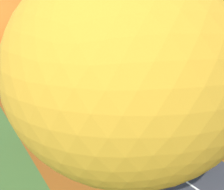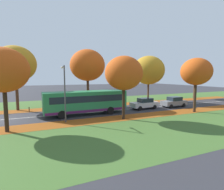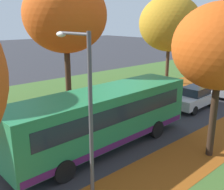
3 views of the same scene
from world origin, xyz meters
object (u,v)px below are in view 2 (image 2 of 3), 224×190
(tree_left_nearest, at_px, (15,64))
(tree_left_mid, at_px, (149,70))
(tree_right_nearest, at_px, (3,70))
(tree_right_near, at_px, (124,73))
(tree_left_far, at_px, (195,72))
(car_grey_following, at_px, (174,102))
(tree_left_near, at_px, (88,65))
(streetlamp_right, at_px, (64,87))
(bollard_third, at_px, (29,109))
(bollard_second, at_px, (5,111))
(car_silver_lead, at_px, (144,103))
(tree_right_mid, at_px, (196,72))
(bollard_fourth, at_px, (51,108))
(bus, at_px, (86,101))

(tree_left_nearest, distance_m, tree_left_mid, 22.39)
(tree_right_nearest, height_order, tree_right_near, tree_right_nearest)
(tree_left_far, distance_m, car_grey_following, 14.16)
(tree_left_far, bearing_deg, tree_left_near, -90.34)
(tree_right_near, bearing_deg, streetlamp_right, -103.14)
(tree_left_far, relative_size, tree_right_near, 1.17)
(tree_right_near, height_order, bollard_third, tree_right_near)
(bollard_third, bearing_deg, streetlamp_right, 27.38)
(bollard_second, relative_size, streetlamp_right, 0.12)
(car_silver_lead, bearing_deg, tree_right_mid, 47.50)
(bollard_third, relative_size, car_grey_following, 0.16)
(tree_right_nearest, bearing_deg, bollard_fourth, 153.70)
(tree_left_near, xyz_separation_m, streetlamp_right, (8.95, -5.05, -2.91))
(tree_left_mid, height_order, tree_left_far, tree_left_mid)
(tree_left_nearest, relative_size, bus, 0.87)
(bollard_second, relative_size, bollard_third, 1.12)
(bollard_third, height_order, car_grey_following, car_grey_following)
(streetlamp_right, bearing_deg, tree_left_mid, 118.14)
(tree_left_nearest, xyz_separation_m, bollard_fourth, (1.99, 4.37, -6.24))
(tree_left_nearest, bearing_deg, tree_right_mid, 63.99)
(tree_right_mid, bearing_deg, car_silver_lead, -132.50)
(bollard_second, bearing_deg, tree_right_near, 55.92)
(tree_left_far, distance_m, tree_right_mid, 15.83)
(bus, distance_m, car_grey_following, 14.33)
(tree_left_mid, bearing_deg, tree_right_near, -45.48)
(bollard_third, bearing_deg, bus, 55.65)
(tree_right_mid, bearing_deg, tree_left_far, 131.72)
(tree_left_mid, bearing_deg, tree_left_nearest, -90.18)
(tree_right_mid, xyz_separation_m, bollard_third, (-8.99, -20.87, -5.14))
(tree_left_mid, distance_m, tree_right_nearest, 24.74)
(tree_left_mid, relative_size, tree_right_mid, 1.19)
(tree_right_near, bearing_deg, car_grey_following, 109.46)
(bollard_third, bearing_deg, bollard_fourth, 88.96)
(tree_right_nearest, relative_size, car_grey_following, 1.72)
(tree_left_near, distance_m, car_silver_lead, 10.96)
(bollard_fourth, bearing_deg, bollard_third, -91.04)
(tree_left_far, height_order, car_grey_following, tree_left_far)
(tree_right_mid, bearing_deg, tree_right_near, -91.36)
(tree_left_near, xyz_separation_m, car_silver_lead, (6.06, 7.02, -5.83))
(tree_left_mid, distance_m, car_silver_lead, 9.56)
(tree_right_near, relative_size, tree_right_mid, 0.97)
(car_grey_following, bearing_deg, tree_left_nearest, -106.68)
(streetlamp_right, height_order, car_silver_lead, streetlamp_right)
(tree_left_mid, relative_size, bollard_fourth, 12.51)
(tree_left_near, xyz_separation_m, tree_right_near, (10.42, 1.25, -1.44))
(tree_left_nearest, xyz_separation_m, tree_right_near, (10.68, 11.60, -1.38))
(bollard_fourth, bearing_deg, car_grey_following, 75.31)
(tree_left_mid, height_order, tree_right_near, tree_left_mid)
(bus, bearing_deg, bollard_fourth, -139.25)
(tree_right_mid, bearing_deg, tree_right_nearest, -90.56)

